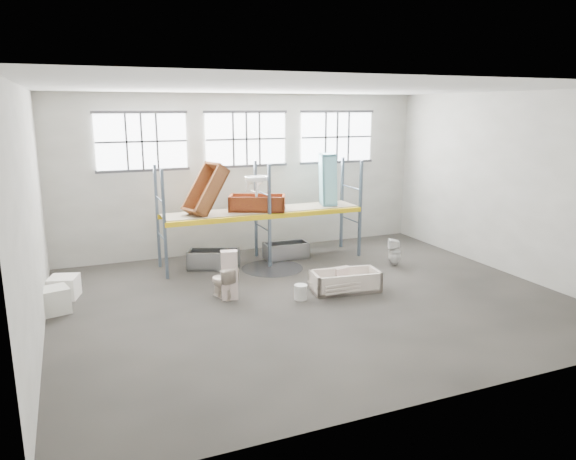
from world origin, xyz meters
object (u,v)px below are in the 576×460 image
steel_tub_right (286,250)px  bucket (301,292)px  toilet_white (395,252)px  rust_tub_flat (257,203)px  toilet_beige (223,282)px  blue_tub_upright (328,179)px  carton_near (53,301)px  steel_tub_left (214,259)px  bathtub_beige (345,281)px  cistern_tall (229,275)px

steel_tub_right → bucket: 3.64m
toilet_white → rust_tub_flat: rust_tub_flat is taller
rust_tub_flat → bucket: bearing=-91.6°
bucket → toilet_white: bearing=23.2°
toilet_white → toilet_beige: bearing=-59.5°
toilet_beige → blue_tub_upright: 5.30m
toilet_beige → toilet_white: 5.50m
toilet_white → steel_tub_right: 3.30m
toilet_beige → carton_near: toilet_beige is taller
blue_tub_upright → bucket: 4.81m
steel_tub_right → rust_tub_flat: size_ratio=0.83×
blue_tub_upright → steel_tub_right: bearing=-179.9°
rust_tub_flat → steel_tub_left: bearing=-176.9°
bathtub_beige → cistern_tall: size_ratio=1.41×
cistern_tall → steel_tub_left: (0.29, 2.65, -0.34)m
bathtub_beige → steel_tub_left: steel_tub_left is taller
cistern_tall → bucket: size_ratio=3.30×
bucket → toilet_beige: bearing=153.1°
bathtub_beige → cistern_tall: cistern_tall is taller
bathtub_beige → blue_tub_upright: 4.12m
toilet_beige → toilet_white: (5.45, 0.74, -0.00)m
bathtub_beige → blue_tub_upright: (1.13, 3.33, 2.14)m
blue_tub_upright → carton_near: size_ratio=2.31×
steel_tub_right → rust_tub_flat: 1.84m
bathtub_beige → steel_tub_right: bearing=102.1°
toilet_white → rust_tub_flat: size_ratio=0.49×
toilet_beige → steel_tub_left: size_ratio=0.55×
toilet_white → steel_tub_left: 5.34m
blue_tub_upright → carton_near: (-8.01, -2.14, -2.10)m
bathtub_beige → toilet_beige: toilet_beige is taller
steel_tub_left → rust_tub_flat: rust_tub_flat is taller
bathtub_beige → rust_tub_flat: (-1.22, 3.25, 1.57)m
cistern_tall → steel_tub_right: 3.86m
bathtub_beige → steel_tub_left: bearing=136.8°
steel_tub_right → carton_near: 6.95m
bathtub_beige → steel_tub_right: 3.34m
carton_near → bathtub_beige: bearing=-9.8°
toilet_beige → toilet_white: size_ratio=1.01×
toilet_white → blue_tub_upright: bearing=-122.6°
bathtub_beige → carton_near: bearing=177.6°
bathtub_beige → toilet_white: bearing=38.1°
bucket → carton_near: (-5.56, 1.35, 0.11)m
toilet_white → bucket: size_ratio=2.17×
rust_tub_flat → bathtub_beige: bearing=-69.4°
toilet_white → bucket: bearing=-44.1°
bathtub_beige → rust_tub_flat: 3.81m
bathtub_beige → bucket: size_ratio=4.67×
bathtub_beige → steel_tub_right: size_ratio=1.28×
toilet_beige → rust_tub_flat: 3.42m
steel_tub_right → rust_tub_flat: bearing=-175.3°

